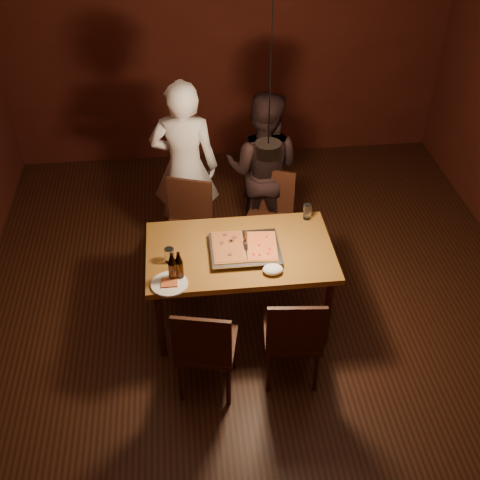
{
  "coord_description": "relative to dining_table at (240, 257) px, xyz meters",
  "views": [
    {
      "loc": [
        -0.58,
        -3.54,
        3.8
      ],
      "look_at": [
        -0.17,
        0.17,
        0.85
      ],
      "focal_mm": 45.0,
      "sensor_mm": 36.0,
      "label": 1
    }
  ],
  "objects": [
    {
      "name": "plate_slice",
      "position": [
        -0.57,
        -0.35,
        0.08
      ],
      "size": [
        0.28,
        0.28,
        0.03
      ],
      "color": "white",
      "rests_on": "dining_table"
    },
    {
      "name": "diner_dark",
      "position": [
        0.34,
        1.14,
        0.11
      ],
      "size": [
        0.91,
        0.81,
        1.56
      ],
      "primitive_type": "imported",
      "rotation": [
        0.0,
        0.0,
        2.8
      ],
      "color": "black",
      "rests_on": "floor"
    },
    {
      "name": "water_glass_left",
      "position": [
        -0.56,
        -0.08,
        0.13
      ],
      "size": [
        0.08,
        0.08,
        0.12
      ],
      "primitive_type": "cylinder",
      "color": "silver",
      "rests_on": "dining_table"
    },
    {
      "name": "pizza_tray",
      "position": [
        0.04,
        -0.04,
        0.1
      ],
      "size": [
        0.58,
        0.48,
        0.05
      ],
      "primitive_type": "cube",
      "rotation": [
        0.0,
        0.0,
        0.06
      ],
      "color": "silver",
      "rests_on": "dining_table"
    },
    {
      "name": "chair_far_left",
      "position": [
        -0.4,
        0.76,
        -0.14
      ],
      "size": [
        0.53,
        0.53,
        0.49
      ],
      "rotation": [
        0.0,
        0.0,
        2.81
      ],
      "color": "#38190F",
      "rests_on": "floor"
    },
    {
      "name": "spatula",
      "position": [
        0.04,
        -0.03,
        0.14
      ],
      "size": [
        0.12,
        0.25,
        0.04
      ],
      "primitive_type": null,
      "rotation": [
        0.0,
        0.0,
        -0.13
      ],
      "color": "silver",
      "rests_on": "pizza_tray"
    },
    {
      "name": "beer_bottle_a",
      "position": [
        -0.54,
        -0.3,
        0.2
      ],
      "size": [
        0.07,
        0.07,
        0.25
      ],
      "color": "black",
      "rests_on": "dining_table"
    },
    {
      "name": "diner_white",
      "position": [
        -0.39,
        1.13,
        0.18
      ],
      "size": [
        0.67,
        0.49,
        1.72
      ],
      "primitive_type": "imported",
      "rotation": [
        0.0,
        0.0,
        3.02
      ],
      "color": "white",
      "rests_on": "floor"
    },
    {
      "name": "room_shell",
      "position": [
        0.17,
        -0.17,
        0.72
      ],
      "size": [
        6.0,
        6.0,
        6.0
      ],
      "color": "#391B0F",
      "rests_on": "ground"
    },
    {
      "name": "chair_near_right",
      "position": [
        0.31,
        -0.74,
        -0.14
      ],
      "size": [
        0.46,
        0.46,
        0.49
      ],
      "rotation": [
        0.0,
        0.0,
        -0.1
      ],
      "color": "#38190F",
      "rests_on": "floor"
    },
    {
      "name": "napkin",
      "position": [
        0.22,
        -0.31,
        0.11
      ],
      "size": [
        0.16,
        0.12,
        0.07
      ],
      "primitive_type": "ellipsoid",
      "color": "white",
      "rests_on": "dining_table"
    },
    {
      "name": "dining_table",
      "position": [
        0.0,
        0.0,
        0.0
      ],
      "size": [
        1.5,
        0.9,
        0.75
      ],
      "color": "#986326",
      "rests_on": "floor"
    },
    {
      "name": "pizza_meat",
      "position": [
        -0.09,
        -0.03,
        0.13
      ],
      "size": [
        0.25,
        0.4,
        0.02
      ],
      "primitive_type": "cube",
      "rotation": [
        0.0,
        0.0,
        -0.0
      ],
      "color": "maroon",
      "rests_on": "pizza_tray"
    },
    {
      "name": "pizza_cheese",
      "position": [
        0.17,
        -0.04,
        0.13
      ],
      "size": [
        0.27,
        0.39,
        0.02
      ],
      "primitive_type": "cube",
      "rotation": [
        0.0,
        0.0,
        -0.08
      ],
      "color": "gold",
      "rests_on": "pizza_tray"
    },
    {
      "name": "pendant_lamp",
      "position": [
        0.17,
        -0.17,
        1.08
      ],
      "size": [
        0.18,
        0.18,
        1.1
      ],
      "color": "black",
      "rests_on": "ceiling"
    },
    {
      "name": "beer_bottle_b",
      "position": [
        -0.49,
        -0.29,
        0.2
      ],
      "size": [
        0.07,
        0.07,
        0.25
      ],
      "color": "black",
      "rests_on": "dining_table"
    },
    {
      "name": "chair_far_right",
      "position": [
        0.37,
        0.83,
        -0.14
      ],
      "size": [
        0.55,
        0.55,
        0.49
      ],
      "rotation": [
        0.0,
        0.0,
        2.75
      ],
      "color": "#38190F",
      "rests_on": "floor"
    },
    {
      "name": "water_glass_right",
      "position": [
        0.62,
        0.36,
        0.14
      ],
      "size": [
        0.07,
        0.07,
        0.14
      ],
      "primitive_type": "cylinder",
      "color": "silver",
      "rests_on": "dining_table"
    },
    {
      "name": "chair_near_left",
      "position": [
        -0.34,
        -0.78,
        -0.14
      ],
      "size": [
        0.5,
        0.5,
        0.49
      ],
      "rotation": [
        0.0,
        0.0,
        -0.22
      ],
      "color": "#38190F",
      "rests_on": "floor"
    }
  ]
}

